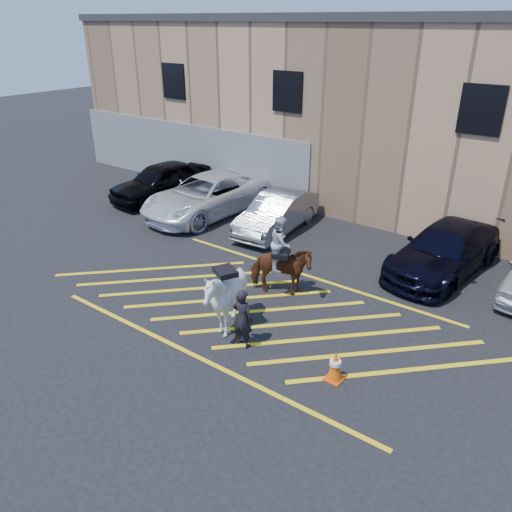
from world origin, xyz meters
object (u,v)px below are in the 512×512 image
Objects in this scene: handler at (243,318)px; saddled_white at (226,298)px; car_silver_sedan at (277,213)px; mounted_bay at (281,264)px; car_black_suv at (162,181)px; car_blue_suv at (445,250)px; car_white_pickup at (207,195)px; traffic_cone at (335,366)px.

saddled_white reaches higher than handler.
saddled_white reaches higher than car_silver_sedan.
car_black_suv is at bearing 155.94° from mounted_bay.
mounted_bay is 1.08× the size of saddled_white.
mounted_bay reaches higher than car_blue_suv.
car_black_suv reaches higher than car_white_pickup.
car_blue_suv is at bearing -1.52° from car_silver_sedan.
saddled_white reaches higher than car_white_pickup.
saddled_white is at bearing -109.34° from car_blue_suv.
saddled_white is at bearing -91.60° from mounted_bay.
car_silver_sedan is 5.99m from car_blue_suv.
car_silver_sedan is 5.71× the size of traffic_cone.
mounted_bay is at bearing 88.40° from saddled_white.
car_black_suv is 9.59m from mounted_bay.
traffic_cone is (3.09, -0.11, -0.57)m from saddled_white.
handler reaches higher than car_blue_suv.
car_white_pickup is at bearing 1.73° from car_black_suv.
car_silver_sedan is 1.78× the size of mounted_bay.
saddled_white is (-3.32, -6.46, 0.21)m from car_blue_suv.
car_silver_sedan is 4.71m from mounted_bay.
mounted_bay reaches higher than car_silver_sedan.
traffic_cone is (-0.23, -6.56, -0.36)m from car_blue_suv.
mounted_bay is at bearing 141.47° from traffic_cone.
car_blue_suv is at bearing 88.00° from traffic_cone.
handler is 2.06× the size of traffic_cone.
mounted_bay is 3.21× the size of traffic_cone.
car_white_pickup is 7.65× the size of traffic_cone.
car_white_pickup is 2.56× the size of saddled_white.
car_silver_sedan is (6.03, -0.07, -0.10)m from car_black_suv.
car_white_pickup is 2.38× the size of mounted_bay.
traffic_cone is (5.75, -6.25, -0.32)m from car_silver_sedan.
saddled_white is 2.98× the size of traffic_cone.
car_white_pickup is 3.23m from car_silver_sedan.
saddled_white is (-0.72, 0.28, 0.18)m from handler.
car_white_pickup is at bearing -168.88° from car_blue_suv.
handler is (3.38, -6.42, 0.06)m from car_silver_sedan.
car_blue_suv is 3.32× the size of handler.
car_blue_suv reaches higher than car_silver_sedan.
car_silver_sedan is 2.77× the size of handler.
car_blue_suv is 2.29× the size of saddled_white.
handler is at bearing -21.03° from saddled_white.
car_black_suv is 1.98× the size of mounted_bay.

